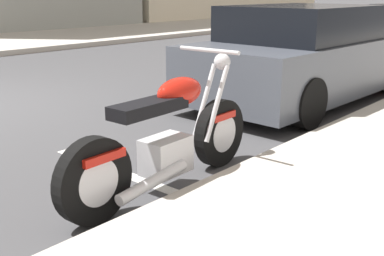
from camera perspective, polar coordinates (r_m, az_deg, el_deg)
The scene contains 4 objects.
sidewalk_far_curb at distance 20.16m, azimuth -2.09°, elevation 11.90°, with size 120.00×5.00×0.14m, color #ADA89E.
parking_stall_stripe at distance 4.25m, azimuth -6.97°, elevation -5.87°, with size 0.12×2.20×0.01m, color silver.
parked_motorcycle at distance 3.85m, azimuth -2.92°, elevation -1.42°, with size 2.12×0.62×1.11m.
parked_car_far_down_curb at distance 7.22m, azimuth 13.53°, elevation 8.35°, with size 4.16×1.87×1.38m.
Camera 1 is at (-2.59, -6.85, 1.59)m, focal length 44.54 mm.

